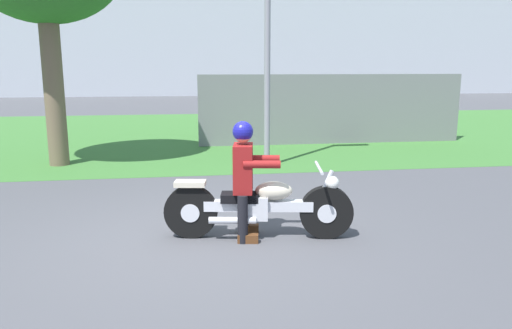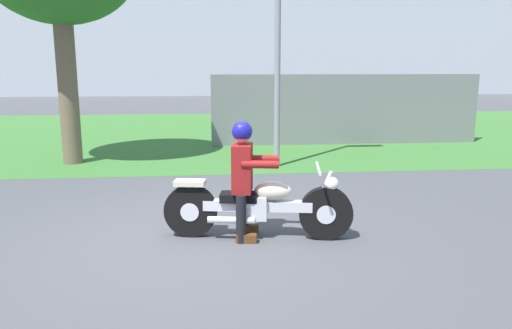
% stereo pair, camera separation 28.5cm
% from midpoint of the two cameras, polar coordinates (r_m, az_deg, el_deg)
% --- Properties ---
extents(ground, '(120.00, 120.00, 0.00)m').
position_cam_midpoint_polar(ground, '(5.85, -8.43, -8.94)').
color(ground, '#4C4C51').
extents(grass_verge, '(60.00, 12.00, 0.01)m').
position_cam_midpoint_polar(grass_verge, '(15.16, -8.52, 3.62)').
color(grass_verge, '#3D7533').
rests_on(grass_verge, ground).
extents(motorcycle_lead, '(2.23, 0.70, 0.87)m').
position_cam_midpoint_polar(motorcycle_lead, '(5.84, -1.05, -4.85)').
color(motorcycle_lead, black).
rests_on(motorcycle_lead, ground).
extents(rider_lead, '(0.60, 0.52, 1.40)m').
position_cam_midpoint_polar(rider_lead, '(5.74, -2.74, -0.75)').
color(rider_lead, black).
rests_on(rider_lead, ground).
extents(fence_segment, '(7.00, 0.06, 1.80)m').
position_cam_midpoint_polar(fence_segment, '(13.02, 8.30, 6.33)').
color(fence_segment, slate).
rests_on(fence_segment, ground).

